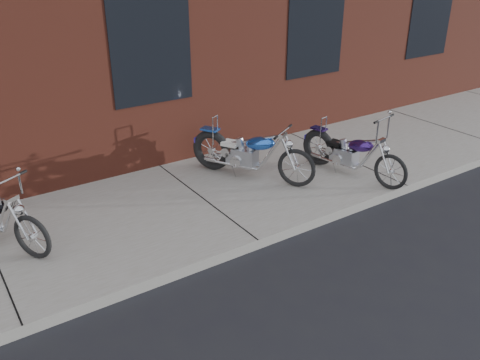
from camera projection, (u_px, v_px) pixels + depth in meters
ground at (258, 250)px, 6.82m from camera, size 120.00×120.00×0.00m
sidewalk at (202, 202)px, 7.91m from camera, size 22.00×3.00×0.15m
chopper_purple at (350, 155)px, 8.50m from camera, size 0.61×2.01×1.14m
chopper_blue at (249, 155)px, 8.42m from camera, size 1.20×1.99×0.97m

